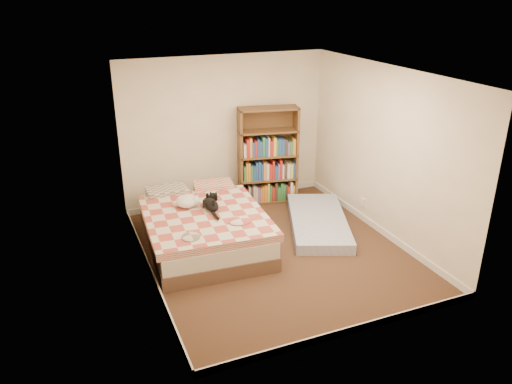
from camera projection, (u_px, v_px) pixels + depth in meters
name	position (u px, v px, depth m)	size (l,w,h in m)	color
room	(275.00, 172.00, 6.65)	(3.51, 4.01, 2.51)	#482D1E
bed	(203.00, 225.00, 7.25)	(1.76, 2.33, 0.60)	brown
bookshelf	(267.00, 168.00, 8.57)	(1.06, 0.52, 1.66)	#532E1C
floor_mattress	(318.00, 222.00, 7.79)	(0.84, 1.86, 0.17)	#7E8FD2
black_cat	(210.00, 203.00, 7.15)	(0.37, 0.74, 0.17)	black
white_dog	(187.00, 201.00, 7.19)	(0.37, 0.40, 0.17)	white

